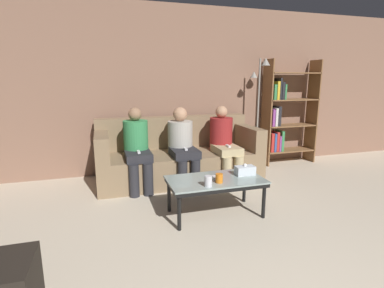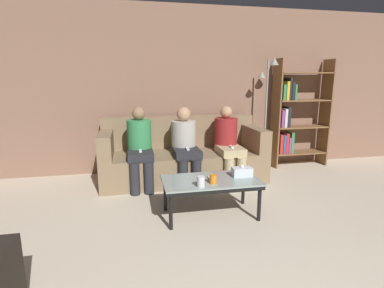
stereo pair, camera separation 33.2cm
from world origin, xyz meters
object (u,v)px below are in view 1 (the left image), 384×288
object	(u,v)px
coffee_table	(215,183)
seated_person_left_end	(137,146)
game_remote	(216,178)
seated_person_mid_right	(224,141)
cup_near_right	(219,178)
seated_person_mid_left	(182,143)
bookshelf	(283,115)
standing_lamp	(259,102)
couch	(178,157)
cup_near_left	(208,181)
tissue_box	(245,170)

from	to	relation	value
coffee_table	seated_person_left_end	world-z (taller)	seated_person_left_end
game_remote	seated_person_mid_right	xyz separation A→B (m)	(0.56, 1.11, 0.16)
cup_near_right	seated_person_mid_left	size ratio (longest dim) A/B	0.09
coffee_table	game_remote	world-z (taller)	game_remote
seated_person_mid_right	bookshelf	bearing A→B (deg)	21.37
coffee_table	standing_lamp	world-z (taller)	standing_lamp
couch	seated_person_mid_left	xyz separation A→B (m)	(0.00, -0.22, 0.26)
coffee_table	bookshelf	world-z (taller)	bookshelf
cup_near_left	game_remote	xyz separation A→B (m)	(0.16, 0.20, -0.05)
tissue_box	cup_near_right	bearing A→B (deg)	-156.85
tissue_box	seated_person_mid_left	size ratio (longest dim) A/B	0.20
cup_near_left	game_remote	distance (m)	0.26
cup_near_right	tissue_box	xyz separation A→B (m)	(0.38, 0.16, 0.00)
game_remote	standing_lamp	xyz separation A→B (m)	(1.33, 1.48, 0.68)
coffee_table	seated_person_left_end	xyz separation A→B (m)	(-0.71, 1.11, 0.22)
coffee_table	standing_lamp	xyz separation A→B (m)	(1.33, 1.48, 0.74)
seated_person_left_end	seated_person_mid_right	world-z (taller)	seated_person_left_end
bookshelf	seated_person_mid_left	xyz separation A→B (m)	(-1.97, -0.52, -0.27)
cup_near_right	game_remote	bearing A→B (deg)	86.28
game_remote	standing_lamp	bearing A→B (deg)	48.24
standing_lamp	seated_person_mid_right	bearing A→B (deg)	-153.66
bookshelf	seated_person_mid_right	world-z (taller)	bookshelf
cup_near_right	seated_person_left_end	distance (m)	1.43
cup_near_left	standing_lamp	distance (m)	2.33
bookshelf	seated_person_mid_right	xyz separation A→B (m)	(-1.33, -0.52, -0.27)
coffee_table	tissue_box	bearing A→B (deg)	5.97
game_remote	standing_lamp	size ratio (longest dim) A/B	0.08
cup_near_left	seated_person_mid_right	world-z (taller)	seated_person_mid_right
seated_person_left_end	game_remote	bearing A→B (deg)	-57.53
cup_near_left	standing_lamp	size ratio (longest dim) A/B	0.06
cup_near_left	bookshelf	distance (m)	2.77
game_remote	seated_person_mid_right	size ratio (longest dim) A/B	0.14
cup_near_left	seated_person_mid_right	size ratio (longest dim) A/B	0.10
coffee_table	cup_near_left	bearing A→B (deg)	-128.46
bookshelf	seated_person_mid_left	size ratio (longest dim) A/B	1.66
couch	cup_near_left	xyz separation A→B (m)	(-0.08, -1.53, 0.14)
tissue_box	seated_person_mid_right	bearing A→B (deg)	79.94
cup_near_right	bookshelf	world-z (taller)	bookshelf
coffee_table	tissue_box	size ratio (longest dim) A/B	4.72
bookshelf	couch	bearing A→B (deg)	-171.44
couch	cup_near_left	world-z (taller)	couch
seated_person_mid_right	standing_lamp	bearing A→B (deg)	26.34
couch	seated_person_left_end	world-z (taller)	seated_person_left_end
standing_lamp	seated_person_mid_left	world-z (taller)	standing_lamp
game_remote	seated_person_mid_left	distance (m)	1.13
cup_near_left	seated_person_mid_right	bearing A→B (deg)	61.22
couch	game_remote	bearing A→B (deg)	-86.79
coffee_table	seated_person_mid_right	xyz separation A→B (m)	(0.56, 1.11, 0.21)
coffee_table	bookshelf	xyz separation A→B (m)	(1.89, 1.63, 0.49)
seated_person_left_end	cup_near_left	bearing A→B (deg)	-67.18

